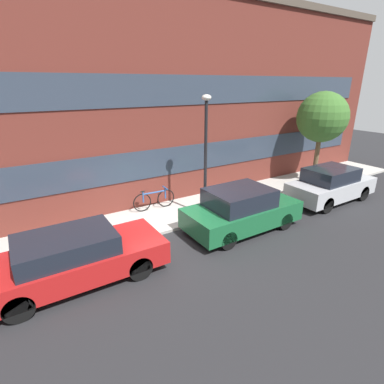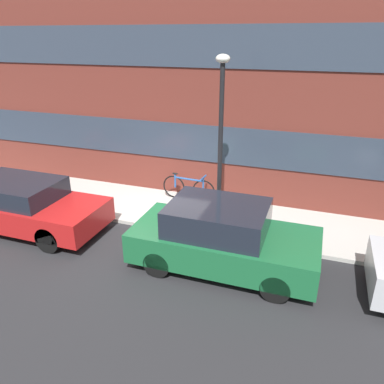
% 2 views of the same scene
% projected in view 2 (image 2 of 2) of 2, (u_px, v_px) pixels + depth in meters
% --- Properties ---
extents(ground_plane, '(56.00, 56.00, 0.00)m').
position_uv_depth(ground_plane, '(152.00, 229.00, 9.95)').
color(ground_plane, '#232326').
extents(sidewalk_strip, '(28.00, 2.37, 0.10)m').
position_uv_depth(sidewalk_strip, '(169.00, 209.00, 10.96)').
color(sidewalk_strip, '#B2AFA8').
rests_on(sidewalk_strip, ground_plane).
extents(rowhouse_facade, '(28.00, 1.02, 8.15)m').
position_uv_depth(rowhouse_facade, '(188.00, 61.00, 10.81)').
color(rowhouse_facade, maroon).
rests_on(rowhouse_facade, ground_plane).
extents(parked_car_red, '(4.39, 1.74, 1.33)m').
position_uv_depth(parked_car_red, '(22.00, 205.00, 9.76)').
color(parked_car_red, '#AD1919').
rests_on(parked_car_red, ground_plane).
extents(parked_car_green, '(3.99, 1.80, 1.48)m').
position_uv_depth(parked_car_green, '(222.00, 238.00, 8.08)').
color(parked_car_green, '#195B33').
rests_on(parked_car_green, ground_plane).
extents(fire_hydrant, '(0.53, 0.29, 0.78)m').
position_uv_depth(fire_hydrant, '(62.00, 188.00, 11.33)').
color(fire_hydrant, red).
rests_on(fire_hydrant, sidewalk_strip).
extents(bicycle, '(1.70, 0.44, 0.82)m').
position_uv_depth(bicycle, '(189.00, 188.00, 11.29)').
color(bicycle, black).
rests_on(bicycle, sidewalk_strip).
extents(lamp_post, '(0.32, 0.32, 4.29)m').
position_uv_depth(lamp_post, '(221.00, 128.00, 8.70)').
color(lamp_post, black).
rests_on(lamp_post, sidewalk_strip).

